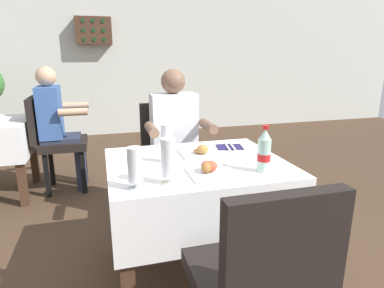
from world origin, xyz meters
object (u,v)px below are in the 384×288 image
(chair_far_diner_seat, at_px, (169,155))
(seated_diner_far, at_px, (176,140))
(plate_near_camera, at_px, (210,169))
(background_chair_right, at_px, (54,138))
(chair_near_camera_side, at_px, (258,279))
(cola_bottle_primary, at_px, (264,152))
(background_patron, at_px, (57,122))
(beer_glass_left, at_px, (135,168))
(wall_bottle_rack, at_px, (94,31))
(beer_glass_middle, at_px, (167,142))
(plate_far_diner, at_px, (200,152))
(beer_glass_right, at_px, (168,160))
(napkin_cutlery_set, at_px, (230,147))
(main_dining_table, at_px, (196,190))

(chair_far_diner_seat, height_order, seated_diner_far, seated_diner_far)
(plate_near_camera, bearing_deg, background_chair_right, 117.88)
(seated_diner_far, bearing_deg, chair_near_camera_side, -91.27)
(seated_diner_far, bearing_deg, cola_bottle_primary, -74.85)
(seated_diner_far, relative_size, background_patron, 1.00)
(seated_diner_far, height_order, background_patron, same)
(plate_near_camera, xyz_separation_m, beer_glass_left, (-0.40, -0.09, 0.08))
(wall_bottle_rack, bearing_deg, beer_glass_middle, -84.55)
(seated_diner_far, xyz_separation_m, plate_far_diner, (0.02, -0.58, 0.07))
(plate_near_camera, xyz_separation_m, beer_glass_right, (-0.24, -0.07, 0.09))
(plate_far_diner, height_order, cola_bottle_primary, cola_bottle_primary)
(wall_bottle_rack, bearing_deg, napkin_cutlery_set, -77.34)
(beer_glass_middle, height_order, beer_glass_right, beer_glass_right)
(main_dining_table, bearing_deg, beer_glass_right, -128.25)
(main_dining_table, distance_m, chair_near_camera_side, 0.82)
(cola_bottle_primary, bearing_deg, napkin_cutlery_set, 89.58)
(chair_far_diner_seat, relative_size, seated_diner_far, 0.77)
(seated_diner_far, height_order, beer_glass_right, seated_diner_far)
(beer_glass_left, xyz_separation_m, napkin_cutlery_set, (0.69, 0.53, -0.10))
(cola_bottle_primary, xyz_separation_m, napkin_cutlery_set, (0.00, 0.48, -0.11))
(plate_far_diner, xyz_separation_m, background_chair_right, (-1.06, 1.56, -0.22))
(main_dining_table, xyz_separation_m, napkin_cutlery_set, (0.30, 0.22, 0.19))
(beer_glass_middle, bearing_deg, plate_far_diner, 21.58)
(chair_far_diner_seat, xyz_separation_m, seated_diner_far, (0.03, -0.11, 0.16))
(background_chair_right, bearing_deg, plate_near_camera, -62.12)
(plate_near_camera, height_order, beer_glass_right, beer_glass_right)
(beer_glass_middle, bearing_deg, main_dining_table, -11.65)
(background_chair_right, bearing_deg, chair_far_diner_seat, -41.05)
(main_dining_table, relative_size, background_chair_right, 1.06)
(main_dining_table, relative_size, napkin_cutlery_set, 5.25)
(plate_near_camera, relative_size, wall_bottle_rack, 0.43)
(plate_near_camera, distance_m, beer_glass_middle, 0.32)
(seated_diner_far, bearing_deg, chair_far_diner_seat, 107.27)
(chair_near_camera_side, xyz_separation_m, background_patron, (-0.95, 2.50, 0.16))
(cola_bottle_primary, relative_size, napkin_cutlery_set, 1.30)
(beer_glass_middle, xyz_separation_m, wall_bottle_rack, (-0.38, 3.95, 0.86))
(plate_near_camera, bearing_deg, main_dining_table, 92.26)
(background_chair_right, bearing_deg, seated_diner_far, -43.46)
(chair_far_diner_seat, relative_size, background_patron, 0.77)
(chair_near_camera_side, height_order, cola_bottle_primary, cola_bottle_primary)
(main_dining_table, bearing_deg, napkin_cutlery_set, 36.80)
(wall_bottle_rack, bearing_deg, main_dining_table, -82.21)
(plate_far_diner, distance_m, cola_bottle_primary, 0.46)
(seated_diner_far, height_order, plate_near_camera, seated_diner_far)
(chair_far_diner_seat, xyz_separation_m, wall_bottle_rack, (-0.55, 3.17, 1.18))
(background_patron, bearing_deg, plate_far_diner, -57.20)
(beer_glass_middle, height_order, cola_bottle_primary, cola_bottle_primary)
(main_dining_table, distance_m, wall_bottle_rack, 4.19)
(plate_near_camera, distance_m, beer_glass_left, 0.42)
(plate_far_diner, distance_m, wall_bottle_rack, 4.03)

